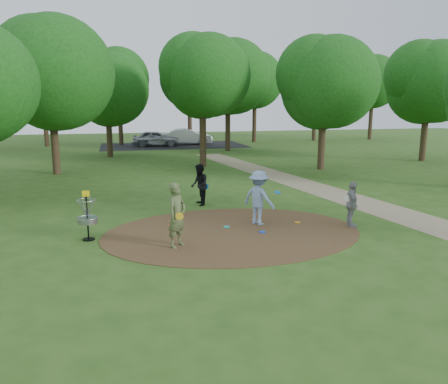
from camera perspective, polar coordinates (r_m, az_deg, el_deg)
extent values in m
plane|color=#2D5119|center=(14.21, 1.17, -5.29)|extent=(100.00, 100.00, 0.00)
cylinder|color=#47301C|center=(14.21, 1.17, -5.25)|extent=(8.40, 8.40, 0.02)
cube|color=#8C7A5B|center=(18.63, 19.18, -1.86)|extent=(7.55, 39.89, 0.01)
cube|color=black|center=(43.68, -6.61, 6.06)|extent=(14.00, 8.00, 0.01)
imported|color=#546138|center=(12.62, -6.16, -3.04)|extent=(0.81, 0.82, 1.90)
cylinder|color=yellow|center=(12.32, -5.83, -3.15)|extent=(0.22, 0.11, 0.22)
imported|color=#8BA4D0|center=(14.93, 4.56, -0.77)|extent=(1.29, 1.39, 1.88)
cylinder|color=blue|center=(15.16, 6.99, -0.03)|extent=(0.29, 0.29, 0.08)
imported|color=black|center=(17.79, -3.22, 0.95)|extent=(0.65, 0.83, 1.70)
cylinder|color=blue|center=(17.90, -2.37, 0.71)|extent=(0.22, 0.07, 0.22)
imported|color=#9D9C9F|center=(15.25, 16.35, -1.57)|extent=(0.55, 0.97, 1.56)
cylinder|color=white|center=(15.11, 15.84, -0.82)|extent=(0.23, 0.12, 0.22)
cylinder|color=#17B4BE|center=(14.71, 0.34, -4.58)|extent=(0.22, 0.22, 0.02)
cylinder|color=blue|center=(14.21, 5.00, -5.21)|extent=(0.22, 0.22, 0.02)
cylinder|color=#C94014|center=(15.01, -6.87, -4.34)|extent=(0.22, 0.22, 0.02)
imported|color=#97979D|center=(43.02, -8.90, 6.93)|extent=(4.65, 2.29, 1.53)
imported|color=#ABACB3|center=(44.24, -4.80, 7.21)|extent=(4.94, 1.86, 1.61)
cylinder|color=orange|center=(15.48, 9.58, -3.93)|extent=(0.22, 0.22, 0.02)
cylinder|color=black|center=(13.90, -17.41, -3.33)|extent=(0.05, 0.05, 1.35)
cylinder|color=black|center=(14.07, -17.25, -5.91)|extent=(0.36, 0.36, 0.04)
cylinder|color=gray|center=(13.91, -17.40, -3.55)|extent=(0.60, 0.60, 0.16)
torus|color=gray|center=(13.89, -17.42, -3.23)|extent=(0.63, 0.63, 0.03)
torus|color=gray|center=(13.76, -17.55, -1.02)|extent=(0.58, 0.58, 0.02)
cube|color=yellow|center=(13.72, -17.60, -0.20)|extent=(0.22, 0.02, 0.18)
cylinder|color=#332316|center=(27.44, -21.23, 6.13)|extent=(0.44, 0.44, 3.80)
sphere|color=#174813|center=(27.39, -21.80, 13.78)|extent=(6.42, 6.42, 6.42)
cylinder|color=#332316|center=(28.75, -2.78, 7.48)|extent=(0.44, 0.44, 4.18)
sphere|color=#174813|center=(28.71, -2.86, 14.53)|extent=(5.25, 5.25, 5.25)
cylinder|color=#332316|center=(28.19, 12.65, 6.56)|extent=(0.44, 0.44, 3.61)
sphere|color=#174813|center=(28.11, 12.96, 13.36)|extent=(5.58, 5.58, 5.58)
cylinder|color=#332316|center=(35.22, -14.75, 7.25)|extent=(0.44, 0.44, 3.42)
sphere|color=#174813|center=(35.14, -15.02, 12.49)|extent=(5.50, 5.50, 5.50)
cylinder|color=#332316|center=(38.39, 0.50, 8.65)|extent=(0.44, 0.44, 4.37)
sphere|color=#174813|center=(38.39, 0.51, 14.53)|extent=(6.36, 6.36, 6.36)
cylinder|color=#332316|center=(34.72, 24.66, 6.84)|extent=(0.44, 0.44, 3.80)
sphere|color=#174813|center=(34.68, 25.15, 12.55)|extent=(5.70, 5.70, 5.70)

